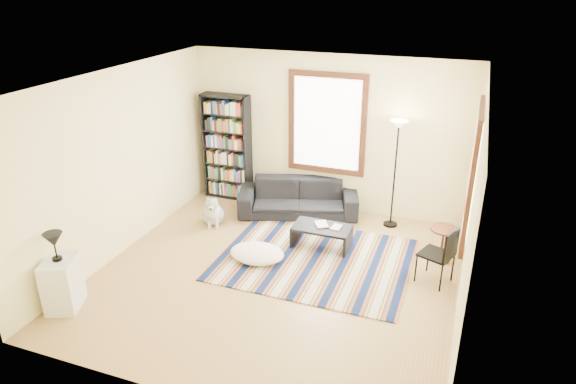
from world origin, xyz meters
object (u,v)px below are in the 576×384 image
(folding_chair, at_px, (436,254))
(coffee_table, at_px, (322,237))
(sofa, at_px, (298,198))
(bookshelf, at_px, (227,147))
(dog, at_px, (213,209))
(side_table, at_px, (442,244))
(floor_lamp, at_px, (395,175))
(white_cabinet, at_px, (62,284))
(floor_cushion, at_px, (257,253))

(folding_chair, bearing_deg, coffee_table, -171.29)
(sofa, height_order, folding_chair, folding_chair)
(bookshelf, height_order, dog, bookshelf)
(side_table, xyz_separation_m, folding_chair, (-0.05, -0.63, 0.16))
(bookshelf, xyz_separation_m, floor_lamp, (3.17, -0.17, -0.07))
(floor_lamp, relative_size, white_cabinet, 2.66)
(sofa, bearing_deg, dog, -161.40)
(bookshelf, distance_m, side_table, 4.29)
(side_table, bearing_deg, folding_chair, -94.57)
(coffee_table, bearing_deg, floor_lamp, 51.64)
(floor_lamp, height_order, side_table, floor_lamp)
(side_table, height_order, white_cabinet, white_cabinet)
(dog, bearing_deg, floor_lamp, -4.01)
(floor_lamp, relative_size, side_table, 3.44)
(floor_lamp, height_order, white_cabinet, floor_lamp)
(white_cabinet, bearing_deg, side_table, 10.55)
(floor_lamp, distance_m, dog, 3.13)
(coffee_table, relative_size, floor_cushion, 1.07)
(coffee_table, height_order, side_table, side_table)
(side_table, bearing_deg, floor_lamp, 135.14)
(floor_cushion, xyz_separation_m, folding_chair, (2.58, 0.32, 0.32))
(bookshelf, relative_size, floor_lamp, 1.08)
(white_cabinet, distance_m, dog, 2.89)
(sofa, height_order, floor_lamp, floor_lamp)
(folding_chair, distance_m, dog, 3.80)
(bookshelf, relative_size, side_table, 3.70)
(sofa, height_order, coffee_table, sofa)
(side_table, bearing_deg, coffee_table, -172.87)
(coffee_table, xyz_separation_m, side_table, (1.82, 0.23, 0.09))
(floor_lamp, distance_m, white_cabinet, 5.26)
(floor_cushion, bearing_deg, dog, 144.26)
(floor_cushion, relative_size, white_cabinet, 1.20)
(sofa, bearing_deg, bookshelf, 152.41)
(coffee_table, height_order, floor_lamp, floor_lamp)
(floor_cushion, distance_m, dog, 1.47)
(folding_chair, bearing_deg, dog, -166.74)
(sofa, bearing_deg, floor_lamp, -14.04)
(sofa, height_order, white_cabinet, white_cabinet)
(coffee_table, bearing_deg, white_cabinet, -135.07)
(floor_cushion, bearing_deg, floor_lamp, 47.35)
(floor_cushion, xyz_separation_m, dog, (-1.18, 0.85, 0.17))
(floor_cushion, distance_m, side_table, 2.80)
(bookshelf, xyz_separation_m, white_cabinet, (-0.41, -3.98, -0.65))
(coffee_table, distance_m, dog, 2.00)
(floor_cushion, bearing_deg, folding_chair, 7.02)
(coffee_table, height_order, floor_cushion, coffee_table)
(floor_lamp, bearing_deg, white_cabinet, -133.21)
(bookshelf, distance_m, floor_lamp, 3.18)
(sofa, distance_m, bookshelf, 1.69)
(side_table, relative_size, dog, 0.98)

